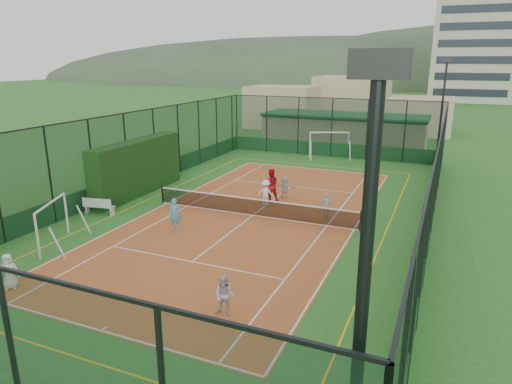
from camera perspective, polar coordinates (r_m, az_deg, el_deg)
ground at (r=24.74m, az=-0.40°, el=-2.96°), size 300.00×300.00×0.00m
court_slab at (r=24.74m, az=-0.40°, el=-2.95°), size 11.17×23.97×0.01m
tennis_net at (r=24.57m, az=-0.41°, el=-1.79°), size 11.67×0.12×1.06m
perimeter_fence at (r=24.03m, az=-0.41°, el=2.68°), size 18.12×34.12×5.00m
floodlight_ne at (r=38.24m, az=22.16°, el=9.05°), size 0.60×0.26×8.25m
clubhouse at (r=44.89m, az=10.94°, el=7.56°), size 15.20×7.20×3.15m
apartment_tower at (r=103.69m, az=25.93°, el=18.52°), size 15.00×12.00×30.00m
distant_hills at (r=171.87m, az=20.44°, el=12.56°), size 200.00×60.00×24.00m
hedge_left at (r=29.29m, az=-14.64°, el=2.98°), size 1.15×7.70×3.37m
white_bench at (r=26.26m, az=-18.99°, el=-1.62°), size 1.77×0.77×0.96m
futsal_goal_near at (r=22.50m, az=-24.05°, el=-3.71°), size 3.23×2.05×2.01m
futsal_goal_far at (r=39.61m, az=9.12°, el=5.80°), size 3.50×2.20×2.18m
child_near_left at (r=19.19m, az=-28.51°, el=-8.71°), size 0.78×0.76×1.35m
child_near_mid at (r=22.90m, az=-10.09°, el=-2.72°), size 0.68×0.59×1.57m
child_near_right at (r=15.33m, az=-3.98°, el=-12.80°), size 0.72×0.58×1.40m
child_far_left at (r=26.21m, az=1.24°, el=-0.10°), size 1.00×0.61×1.50m
child_far_right at (r=24.46m, az=8.86°, el=-1.70°), size 0.83×0.45×1.35m
child_far_back at (r=27.69m, az=3.63°, el=0.60°), size 1.27×0.47×1.35m
coach at (r=26.89m, az=1.86°, el=0.84°), size 1.21×1.15×1.98m
tennis_balls at (r=25.62m, az=2.85°, el=-2.19°), size 2.60×1.58×0.07m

